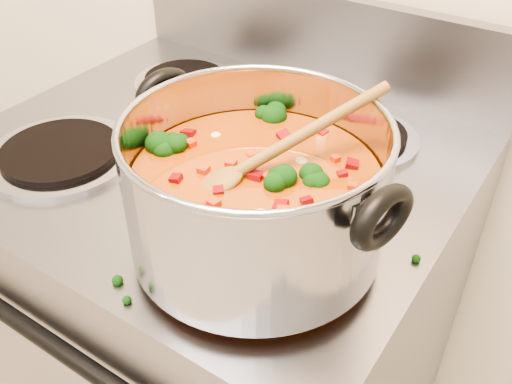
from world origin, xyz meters
The scene contains 4 objects.
electric_range centered at (-0.05, 1.16, 0.47)m, with size 0.73×0.67×1.08m.
stockpot centered at (0.13, 1.01, 1.01)m, with size 0.35×0.29×0.17m.
wooden_spoon centered at (0.14, 1.01, 1.05)m, with size 0.15×0.22×0.09m.
cooktop_crumbs centered at (0.11, 0.91, 0.92)m, with size 0.36×0.14×0.01m.
Camera 1 is at (0.42, 0.59, 1.39)m, focal length 40.00 mm.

